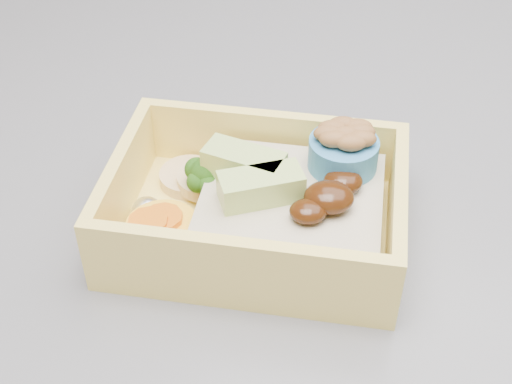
{
  "coord_description": "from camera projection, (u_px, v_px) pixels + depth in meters",
  "views": [
    {
      "loc": [
        -0.17,
        -0.4,
        1.25
      ],
      "look_at": [
        -0.18,
        -0.06,
        0.96
      ],
      "focal_mm": 50.0,
      "sensor_mm": 36.0,
      "label": 1
    }
  ],
  "objects": [
    {
      "name": "bento_box",
      "position": [
        266.0,
        205.0,
        0.45
      ],
      "size": [
        0.2,
        0.16,
        0.07
      ],
      "rotation": [
        0.0,
        0.0,
        -0.14
      ],
      "color": "#FFE069",
      "rests_on": "island"
    }
  ]
}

